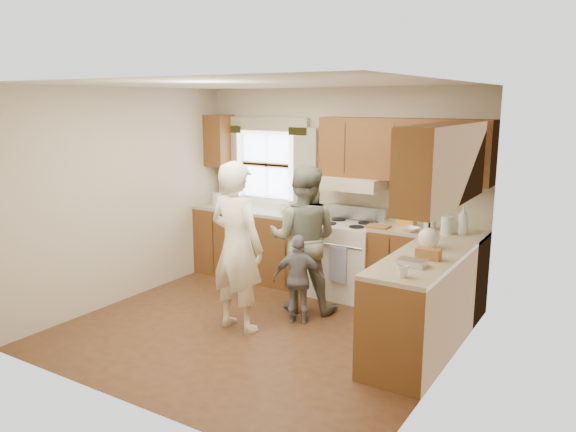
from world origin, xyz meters
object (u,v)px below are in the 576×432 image
Objects in this scene: stove at (347,258)px; woman_right at (303,239)px; child at (299,279)px; woman_left at (237,247)px.

woman_right is (-0.21, -0.69, 0.36)m from stove.
woman_right reaches higher than child.
child is (-0.05, -1.05, 0.01)m from stove.
stove is 0.65× the size of woman_right.
woman_left is 0.77m from child.
woman_right is (0.30, 0.84, -0.06)m from woman_left.
woman_left reaches higher than woman_right.
woman_left is 1.83× the size of child.
stove is 0.81m from woman_right.
woman_left is 0.89m from woman_right.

